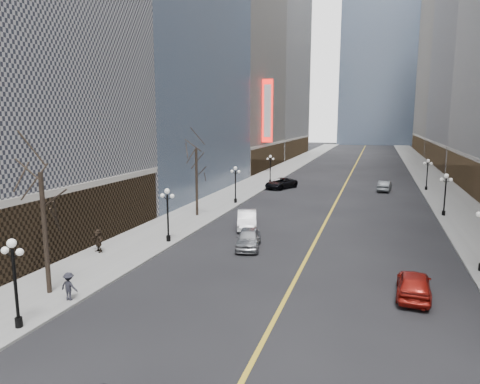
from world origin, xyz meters
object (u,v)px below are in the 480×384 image
Objects in this scene: car_nb_mid at (247,219)px; streetlamp_east_2 at (445,190)px; streetlamp_west_2 at (235,181)px; car_nb_near at (248,238)px; car_sb_mid at (414,284)px; streetlamp_west_1 at (168,209)px; streetlamp_west_3 at (270,166)px; streetlamp_west_0 at (14,274)px; car_sb_far at (385,186)px; streetlamp_east_3 at (427,171)px; car_nb_far at (281,183)px.

streetlamp_east_2 is at bearing 14.02° from car_nb_mid.
streetlamp_west_2 reaches higher than car_nb_near.
car_nb_mid reaches higher than car_sb_mid.
streetlamp_west_1 reaches higher than car_nb_mid.
streetlamp_west_3 is at bearing -62.40° from car_sb_mid.
car_sb_far is at bearing 70.35° from streetlamp_west_0.
streetlamp_west_1 is (-23.60, -36.00, 0.00)m from streetlamp_east_3.
car_sb_mid is (12.04, -6.45, 0.00)m from car_nb_near.
car_sb_far is (17.75, 15.72, -2.13)m from streetlamp_west_2.
streetlamp_east_2 and streetlamp_west_0 have the same top height.
car_nb_far is (2.80, -4.48, -2.10)m from streetlamp_west_3.
car_sb_far is at bearing -85.10° from car_sb_mid.
streetlamp_east_3 reaches higher than car_sb_far.
car_nb_far is 40.58m from car_sb_mid.
streetlamp_east_2 and streetlamp_west_1 have the same top height.
streetlamp_west_3 is 0.89× the size of car_nb_mid.
streetlamp_east_3 reaches higher than car_nb_far.
streetlamp_west_0 and streetlamp_west_3 have the same top height.
streetlamp_east_2 and streetlamp_east_3 have the same top height.
streetlamp_west_1 is at bearing -141.71° from car_nb_mid.
streetlamp_west_0 is 0.96× the size of car_sb_mid.
streetlamp_east_2 is at bearing 117.01° from car_sb_far.
streetlamp_west_2 is (0.00, 18.00, 0.00)m from streetlamp_west_1.
car_sb_far is (-5.85, -2.28, -2.13)m from streetlamp_east_3.
streetlamp_west_0 is 0.78× the size of car_nb_far.
streetlamp_west_3 is 29.58m from car_nb_mid.
streetlamp_west_1 is 0.89× the size of car_nb_mid.
streetlamp_west_0 reaches higher than car_nb_far.
streetlamp_west_1 reaches higher than car_sb_mid.
car_nb_mid is at bearing 96.22° from car_nb_near.
streetlamp_west_2 reaches higher than car_nb_mid.
streetlamp_east_3 is 21.38m from car_nb_far.
car_nb_near reaches higher than car_sb_far.
car_nb_near is at bearing -79.00° from streetlamp_west_3.
streetlamp_west_0 is 16.00m from streetlamp_west_1.
streetlamp_west_1 and streetlamp_west_2 have the same top height.
car_nb_mid is (-18.75, -29.10, -2.07)m from streetlamp_east_3.
car_nb_mid reaches higher than car_nb_near.
car_nb_near is at bearing 5.95° from streetlamp_west_1.
car_sb_mid is (-4.70, -41.73, -2.10)m from streetlamp_east_3.
streetlamp_east_2 reaches higher than car_nb_near.
streetlamp_east_3 and streetlamp_west_2 have the same top height.
streetlamp_west_0 reaches higher than car_nb_near.
streetlamp_west_2 reaches higher than car_sb_mid.
streetlamp_west_0 is at bearing -69.47° from car_nb_far.
streetlamp_east_2 is 0.96× the size of car_sb_far.
streetlamp_east_2 is 1.00× the size of streetlamp_west_2.
streetlamp_west_1 is 0.78× the size of car_nb_far.
streetlamp_east_2 is 18.00m from streetlamp_east_3.
streetlamp_east_3 is at bearing 40.60° from car_nb_mid.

